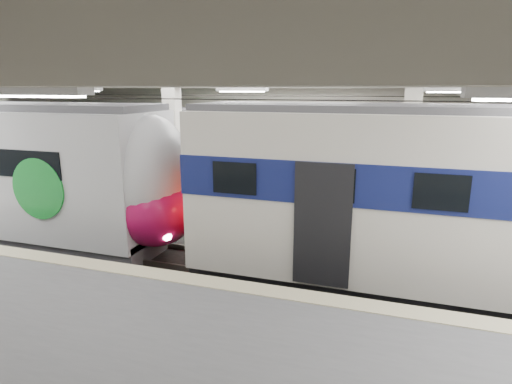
% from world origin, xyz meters
% --- Properties ---
extents(station_hall, '(36.00, 24.00, 5.75)m').
position_xyz_m(station_hall, '(0.00, -1.74, 3.24)').
color(station_hall, black).
rests_on(station_hall, ground).
extents(modern_emu, '(14.09, 2.91, 4.53)m').
position_xyz_m(modern_emu, '(-7.21, -0.00, 2.23)').
color(modern_emu, silver).
rests_on(modern_emu, ground).
extents(older_rer, '(14.08, 3.11, 4.62)m').
position_xyz_m(older_rer, '(6.64, 0.00, 2.42)').
color(older_rer, silver).
rests_on(older_rer, ground).
extents(far_train, '(12.97, 2.72, 4.18)m').
position_xyz_m(far_train, '(-8.00, 5.50, 2.16)').
color(far_train, silver).
rests_on(far_train, ground).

